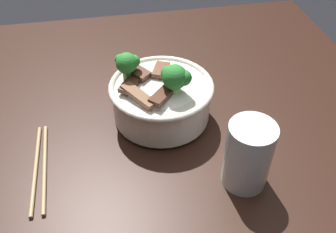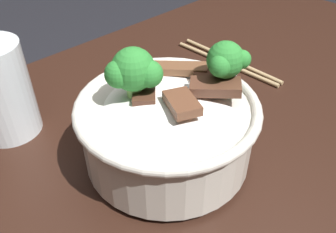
# 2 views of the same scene
# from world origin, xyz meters

# --- Properties ---
(dining_table) EXTENTS (1.16, 0.81, 0.79)m
(dining_table) POSITION_xyz_m (0.00, 0.00, 0.65)
(dining_table) COLOR black
(dining_table) RESTS_ON ground
(rice_bowl) EXTENTS (0.21, 0.21, 0.15)m
(rice_bowl) POSITION_xyz_m (0.07, -0.07, 0.85)
(rice_bowl) COLOR silver
(rice_bowl) RESTS_ON dining_table
(drinking_glass) EXTENTS (0.08, 0.08, 0.13)m
(drinking_glass) POSITION_xyz_m (0.18, -0.25, 0.85)
(drinking_glass) COLOR white
(drinking_glass) RESTS_ON dining_table
(chopsticks_pair) EXTENTS (0.03, 0.21, 0.01)m
(chopsticks_pair) POSITION_xyz_m (-0.17, -0.16, 0.80)
(chopsticks_pair) COLOR tan
(chopsticks_pair) RESTS_ON dining_table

